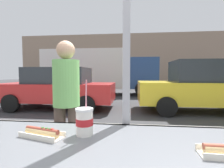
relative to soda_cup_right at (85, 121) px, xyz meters
The scene contains 10 objects.
ground_plane 8.26m from the soda_cup_right, 88.44° to the left, with size 60.00×60.00×0.00m, color #38383A.
sidewalk_strip 2.07m from the soda_cup_right, 82.88° to the left, with size 16.00×2.80×0.12m, color #B2ADA3.
window_wall 0.79m from the soda_cup_right, 49.88° to the left, with size 2.93×0.20×2.90m.
building_facade_far 20.26m from the soda_cup_right, 89.37° to the left, with size 28.00×1.20×6.25m, color gray.
soda_cup_right is the anchor object (origin of this frame).
hotdog_tray_far 0.23m from the soda_cup_right, 165.94° to the right, with size 0.26×0.15×0.05m.
parked_car_red 5.91m from the soda_cup_right, 115.62° to the left, with size 4.35×1.92×1.59m.
parked_car_yellow 6.02m from the soda_cup_right, 62.29° to the left, with size 4.40×1.93×1.82m.
box_truck 10.24m from the soda_cup_right, 100.58° to the left, with size 7.29×2.44×2.90m.
pedestrian 1.19m from the soda_cup_right, 116.31° to the left, with size 0.32×0.32×1.63m.
Camera 1 is at (0.03, -1.07, 1.35)m, focal length 26.73 mm.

